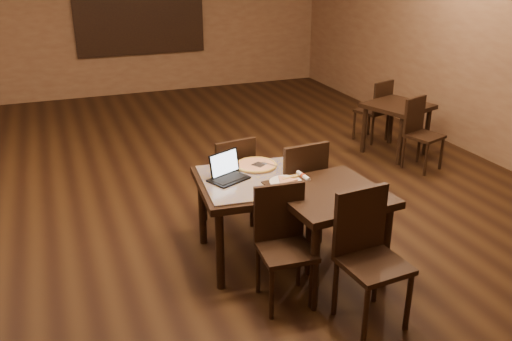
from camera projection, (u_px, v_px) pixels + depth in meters
name	position (u px, v px, depth m)	size (l,w,h in m)	color
ground	(185.00, 201.00, 5.92)	(10.00, 10.00, 0.00)	black
wall_back	(111.00, 12.00, 9.66)	(8.00, 0.02, 3.00)	#8A6746
wall_right	(494.00, 41.00, 6.69)	(0.02, 10.00, 3.00)	#8A6746
mural	(139.00, 9.00, 9.77)	(2.34, 0.05, 1.64)	#255989
tiled_table	(253.00, 190.00, 4.60)	(1.00, 1.00, 0.76)	black
chair_main_near	(283.00, 238.00, 4.12)	(0.43, 0.43, 0.92)	black
chair_main_far	(231.00, 178.00, 5.19)	(0.46, 0.46, 0.93)	black
laptop	(227.00, 172.00, 4.56)	(0.38, 0.36, 0.21)	black
plate	(286.00, 182.00, 4.48)	(0.27, 0.27, 0.01)	white
pizza_slice	(286.00, 180.00, 4.47)	(0.21, 0.21, 0.02)	beige
pizza_pan	(256.00, 167.00, 4.81)	(0.36, 0.36, 0.01)	silver
pizza_whole	(256.00, 165.00, 4.80)	(0.37, 0.37, 0.03)	beige
spatula	(259.00, 165.00, 4.79)	(0.11, 0.25, 0.01)	silver
napkin_roll	(303.00, 176.00, 4.57)	(0.05, 0.19, 0.04)	white
other_table_a	(397.00, 113.00, 7.10)	(0.92, 0.92, 0.68)	black
other_table_a_chair_near	(420.00, 129.00, 6.67)	(0.48, 0.48, 0.88)	black
other_table_a_chair_far	(377.00, 107.00, 7.58)	(0.48, 0.48, 0.88)	black
other_table_c	(330.00, 206.00, 4.36)	(0.89, 0.89, 0.78)	black
other_table_c_chair_near	(367.00, 249.00, 3.88)	(0.47, 0.47, 1.00)	black
other_table_c_chair_far	(299.00, 187.00, 4.89)	(0.47, 0.47, 1.00)	black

